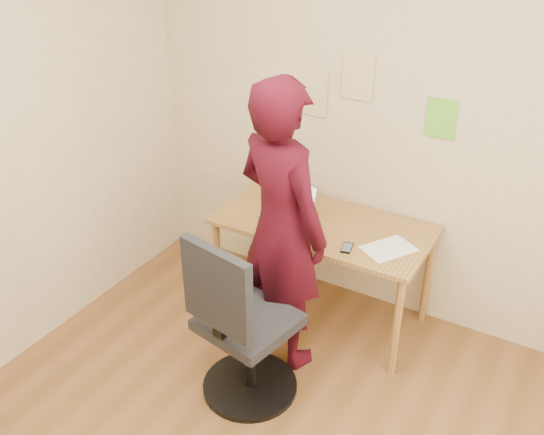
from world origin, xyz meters
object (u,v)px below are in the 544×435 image
Objects in this scene: phone at (347,248)px; person at (281,228)px; desk at (323,234)px; office_chair at (240,333)px; laptop at (289,209)px.

phone is 0.07× the size of person.
person is at bearing -97.76° from desk.
office_chair is 0.65m from person.
phone is (0.26, -0.21, 0.09)m from desk.
phone is (0.50, -0.18, -0.05)m from laptop.
laptop is 0.34× the size of office_chair.
phone reaches higher than desk.
desk is 10.73× the size of phone.
laptop is at bearing -48.61° from person.
laptop is at bearing 112.17° from office_chair.
person reaches higher than office_chair.
laptop is 0.47m from person.
laptop is 0.53m from phone.
person is (-0.06, -0.45, 0.26)m from desk.
laptop is 0.97m from office_chair.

